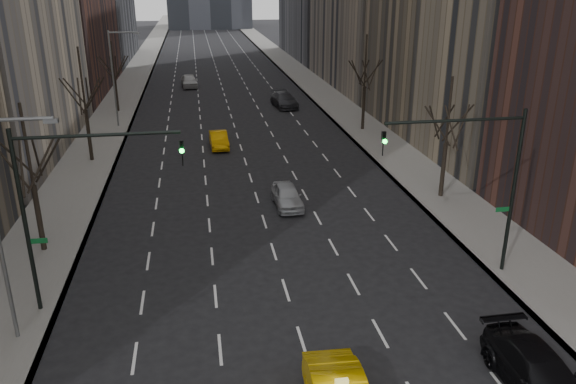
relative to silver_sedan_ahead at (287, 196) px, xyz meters
name	(u,v)px	position (x,y,z in m)	size (l,w,h in m)	color
sidewalk_left	(131,83)	(-14.00, 47.80, -0.63)	(4.50, 320.00, 0.15)	slate
sidewalk_right	(305,78)	(10.50, 47.80, -0.63)	(4.50, 320.00, 0.15)	slate
tree_lw_b	(33,186)	(-13.75, -4.20, 3.02)	(3.36, 3.50, 7.82)	black
tree_lw_c	(86,111)	(-13.75, 11.80, 3.34)	(3.36, 3.50, 8.74)	black
tree_lw_d	(115,79)	(-13.75, 29.80, 2.86)	(3.36, 3.50, 7.36)	black
tree_rw_b	(446,143)	(10.25, -0.20, 3.02)	(3.36, 3.50, 7.82)	black
tree_rw_c	(364,88)	(10.25, 17.80, 3.34)	(3.36, 3.50, 8.74)	black
traffic_mast_left	(64,191)	(-10.85, -10.21, 4.79)	(6.69, 0.39, 8.00)	black
traffic_mast_right	(483,168)	(7.36, -10.21, 4.79)	(6.69, 0.39, 8.00)	black
streetlight_near	(3,209)	(-12.59, -12.20, 4.92)	(2.83, 0.22, 9.00)	slate
streetlight_far	(116,69)	(-12.59, 22.80, 4.92)	(2.83, 0.22, 9.00)	slate
silver_sedan_ahead	(287,196)	(0.00, 0.00, 0.00)	(1.65, 4.11, 1.40)	#AAACB2
parked_suv_black	(538,374)	(5.75, -18.44, 0.07)	(2.16, 5.31, 1.54)	black
far_taxi	(219,140)	(-3.60, 14.13, -0.01)	(1.46, 4.18, 1.38)	#D79204
far_suv_grey	(284,100)	(4.50, 29.41, 0.10)	(2.25, 5.53, 1.61)	#2D2D32
far_car_white	(189,81)	(-6.05, 43.89, 0.15)	(2.01, 4.98, 1.70)	#BABABA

